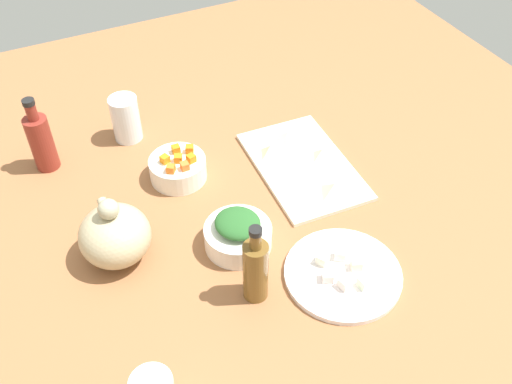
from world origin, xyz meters
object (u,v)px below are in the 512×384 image
object	(u,v)px
drinking_glass_1	(126,119)
bowl_carrots	(178,169)
bottle_0	(41,141)
teapot	(115,234)
bowl_greens	(238,237)
plate_tofu	(343,274)
bottle_1	(256,269)
cutting_board	(303,166)

from	to	relation	value
drinking_glass_1	bowl_carrots	bearing A→B (deg)	-162.69
bottle_0	drinking_glass_1	bearing A→B (deg)	-83.74
teapot	bowl_greens	bearing A→B (deg)	-109.73
drinking_glass_1	bottle_0	bearing A→B (deg)	96.26
plate_tofu	bowl_greens	bearing A→B (deg)	42.81
bowl_greens	bottle_0	xyz separation A→B (cm)	(43.17, 31.11, 5.25)
bowl_greens	bottle_0	world-z (taller)	bottle_0
drinking_glass_1	bottle_1	bearing A→B (deg)	-172.24
bowl_greens	bottle_0	bearing A→B (deg)	35.78
plate_tofu	teapot	bearing A→B (deg)	57.16
bowl_greens	teapot	size ratio (longest dim) A/B	0.86
plate_tofu	bottle_0	xyz separation A→B (cm)	(59.96, 46.67, 7.18)
cutting_board	bowl_carrots	size ratio (longest dim) A/B	2.54
bowl_carrots	drinking_glass_1	xyz separation A→B (cm)	(19.98, 6.23, 3.22)
bowl_greens	plate_tofu	bearing A→B (deg)	-137.19
plate_tofu	drinking_glass_1	xyz separation A→B (cm)	(62.25, 25.75, 5.33)
teapot	bottle_1	bearing A→B (deg)	-135.24
teapot	drinking_glass_1	bearing A→B (deg)	-19.84
cutting_board	plate_tofu	bearing A→B (deg)	164.66
teapot	plate_tofu	bearing A→B (deg)	-122.84
cutting_board	bottle_1	world-z (taller)	bottle_1
cutting_board	bowl_greens	xyz separation A→B (cm)	(-15.63, 24.45, 2.03)
cutting_board	plate_tofu	size ratio (longest dim) A/B	1.43
bowl_greens	teapot	xyz separation A→B (cm)	(8.45, 23.54, 3.69)
plate_tofu	drinking_glass_1	bearing A→B (deg)	22.47
plate_tofu	bottle_0	world-z (taller)	bottle_0
bottle_0	bottle_1	world-z (taller)	bottle_0
bottle_1	drinking_glass_1	world-z (taller)	bottle_1
plate_tofu	bowl_carrots	size ratio (longest dim) A/B	1.78
bowl_carrots	teapot	xyz separation A→B (cm)	(-17.04, 19.58, 3.52)
bowl_carrots	cutting_board	bearing A→B (deg)	-109.12
cutting_board	bottle_0	bearing A→B (deg)	63.64
cutting_board	plate_tofu	xyz separation A→B (cm)	(-32.42, 8.89, 0.10)
bottle_0	teapot	bearing A→B (deg)	-167.71
teapot	bottle_0	distance (cm)	35.57
bottle_0	bowl_carrots	bearing A→B (deg)	-123.08
cutting_board	bowl_greens	distance (cm)	29.09
cutting_board	bowl_greens	bearing A→B (deg)	122.59
cutting_board	bowl_greens	size ratio (longest dim) A/B	2.39
bowl_carrots	bottle_0	distance (cm)	32.80
plate_tofu	bowl_greens	world-z (taller)	bowl_greens
bowl_greens	drinking_glass_1	world-z (taller)	drinking_glass_1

